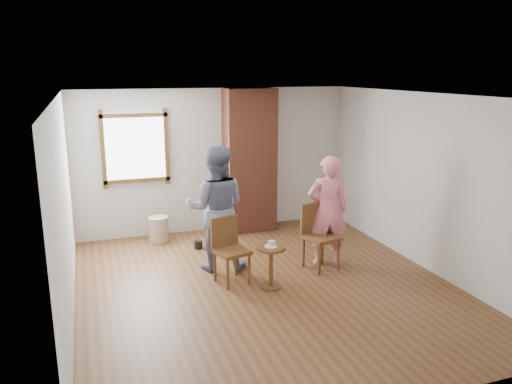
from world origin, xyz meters
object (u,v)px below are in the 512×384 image
(dining_chair_right, at_px, (318,232))
(person_pink, at_px, (328,211))
(stoneware_crock, at_px, (158,229))
(side_table, at_px, (271,260))
(dining_chair_left, at_px, (229,246))
(man, at_px, (216,208))

(dining_chair_right, height_order, person_pink, person_pink)
(stoneware_crock, bearing_deg, side_table, -64.29)
(dining_chair_left, distance_m, person_pink, 1.63)
(stoneware_crock, bearing_deg, dining_chair_left, -70.88)
(dining_chair_left, relative_size, person_pink, 0.54)
(dining_chair_right, height_order, man, man)
(dining_chair_left, distance_m, side_table, 0.64)
(side_table, bearing_deg, stoneware_crock, 115.71)
(dining_chair_left, relative_size, man, 0.49)
(dining_chair_left, height_order, dining_chair_right, dining_chair_right)
(dining_chair_left, bearing_deg, person_pink, -10.26)
(stoneware_crock, relative_size, person_pink, 0.26)
(dining_chair_right, distance_m, person_pink, 0.36)
(dining_chair_left, height_order, man, man)
(stoneware_crock, bearing_deg, dining_chair_right, -42.82)
(stoneware_crock, xyz_separation_m, man, (0.66, -1.49, 0.71))
(stoneware_crock, relative_size, dining_chair_right, 0.45)
(dining_chair_left, distance_m, dining_chair_right, 1.41)
(man, bearing_deg, person_pink, -175.27)
(side_table, height_order, man, man)
(dining_chair_right, distance_m, man, 1.57)
(stoneware_crock, relative_size, dining_chair_left, 0.47)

